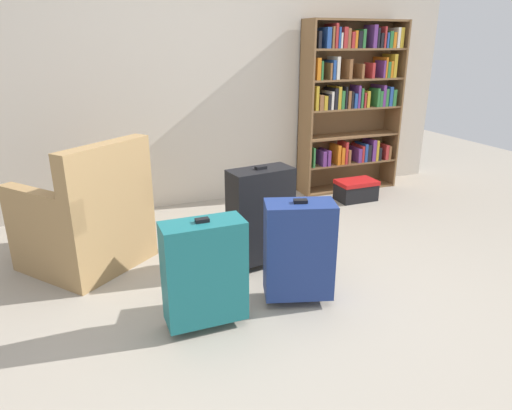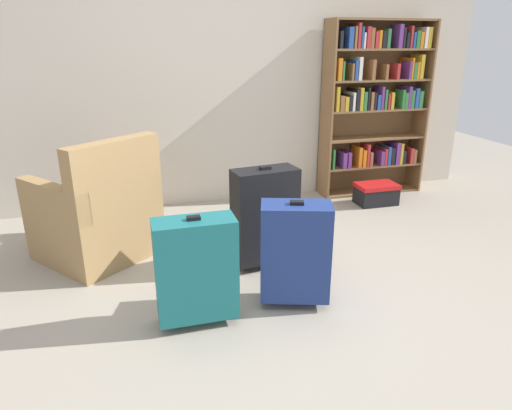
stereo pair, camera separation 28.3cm
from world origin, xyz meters
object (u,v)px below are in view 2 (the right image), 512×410
suitcase_black (265,215)px  suitcase_teal (196,269)px  storage_box (376,193)px  suitcase_navy_blue (295,252)px  armchair (98,216)px  bookshelf (375,102)px  mug (186,240)px

suitcase_black → suitcase_teal: bearing=-134.3°
storage_box → suitcase_navy_blue: size_ratio=0.59×
armchair → suitcase_navy_blue: (1.15, -1.00, 0.03)m
armchair → storage_box: (2.54, 0.48, -0.21)m
bookshelf → storage_box: (-0.13, -0.38, -0.83)m
suitcase_navy_blue → mug: bearing=117.7°
suitcase_teal → suitcase_black: bearing=45.7°
bookshelf → suitcase_navy_blue: (-1.52, -1.86, -0.59)m
storage_box → suitcase_teal: (-1.99, -1.53, 0.23)m
bookshelf → suitcase_black: 2.12m
suitcase_teal → suitcase_navy_blue: 0.60m
mug → suitcase_teal: size_ratio=0.19×
mug → suitcase_teal: (-0.07, -1.05, 0.29)m
suitcase_black → armchair: bearing=157.4°
mug → storage_box: storage_box is taller
mug → suitcase_teal: suitcase_teal is taller
bookshelf → suitcase_black: (-1.55, -1.33, -0.56)m
armchair → suitcase_black: armchair is taller
suitcase_black → suitcase_navy_blue: suitcase_black is taller
bookshelf → suitcase_teal: size_ratio=2.64×
mug → suitcase_navy_blue: 1.16m
mug → storage_box: bearing=14.1°
armchair → suitcase_teal: 1.18m
armchair → bookshelf: bearing=18.0°
armchair → suitcase_navy_blue: armchair is taller
bookshelf → suitcase_navy_blue: bookshelf is taller
storage_box → suitcase_teal: bearing=-142.4°
bookshelf → armchair: bearing=-162.0°
storage_box → suitcase_black: (-1.42, -0.95, 0.27)m
bookshelf → mug: (-2.04, -0.87, -0.89)m
bookshelf → storage_box: bookshelf is taller
armchair → suitcase_navy_blue: 1.52m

